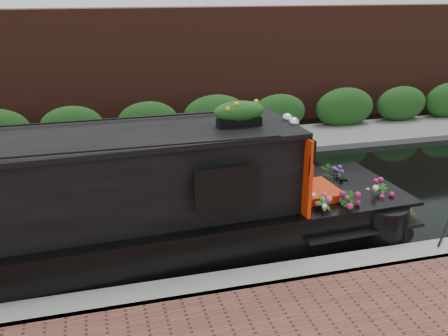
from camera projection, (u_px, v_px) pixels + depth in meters
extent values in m
plane|color=black|center=(176.00, 211.00, 11.00)|extent=(80.00, 80.00, 0.00)
cube|color=gray|center=(212.00, 296.00, 8.01)|extent=(40.00, 0.60, 0.50)
cube|color=slate|center=(151.00, 153.00, 14.80)|extent=(40.00, 2.40, 0.34)
cube|color=#1B4416|center=(147.00, 144.00, 15.61)|extent=(40.00, 1.10, 2.80)
cube|color=#4C2319|center=(140.00, 127.00, 17.51)|extent=(40.00, 1.00, 8.00)
cube|color=red|center=(288.00, 165.00, 9.27)|extent=(0.16, 1.91, 1.47)
cube|color=black|center=(227.00, 188.00, 8.00)|extent=(0.98, 0.08, 0.60)
cube|color=red|center=(313.00, 200.00, 9.68)|extent=(0.92, 1.02, 0.54)
sphere|color=silver|center=(294.00, 122.00, 8.84)|extent=(0.20, 0.20, 0.20)
sphere|color=silver|center=(287.00, 118.00, 9.11)|extent=(0.20, 0.20, 0.20)
cube|color=black|center=(239.00, 122.00, 8.72)|extent=(0.79, 0.28, 0.15)
ellipsoid|color=orange|center=(239.00, 110.00, 8.65)|extent=(0.86, 0.27, 0.26)
imported|color=#21561C|center=(323.00, 213.00, 9.01)|extent=(0.41, 0.36, 0.65)
imported|color=#21561C|center=(349.00, 210.00, 9.13)|extent=(0.47, 0.48, 0.67)
imported|color=#21561C|center=(335.00, 181.00, 10.49)|extent=(0.74, 0.70, 0.65)
imported|color=#21561C|center=(378.00, 198.00, 9.73)|extent=(0.44, 0.44, 0.58)
imported|color=#21561C|center=(295.00, 187.00, 10.27)|extent=(0.25, 0.33, 0.58)
cylinder|color=brown|center=(402.00, 215.00, 10.39)|extent=(0.40, 0.40, 0.40)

